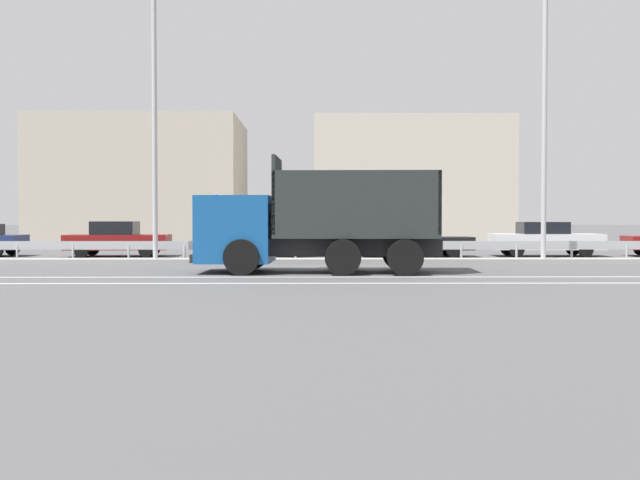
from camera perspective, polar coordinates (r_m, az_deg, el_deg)
ground_plane at (r=24.07m, az=0.37°, el=-2.23°), size 320.00×320.00×0.00m
lane_strip_0 at (r=20.80m, az=0.02°, el=-2.84°), size 52.66×0.16×0.01m
lane_strip_1 at (r=18.82m, az=0.08°, el=-3.31°), size 52.66×0.16×0.01m
median_island at (r=27.01m, az=0.27°, el=-1.61°), size 28.96×1.10×0.18m
median_guardrail at (r=28.06m, az=0.24°, el=-0.51°), size 52.66×0.09×0.78m
dump_truck at (r=22.59m, az=-2.30°, el=0.64°), size 7.39×3.00×3.47m
median_road_sign at (r=27.19m, az=-7.84°, el=1.10°), size 0.84×0.16×2.53m
street_lamp_1 at (r=27.83m, az=-12.59°, el=9.50°), size 0.72×2.20×9.92m
street_lamp_2 at (r=28.29m, az=16.79°, el=9.16°), size 0.71×1.92×9.81m
parked_car_2 at (r=33.12m, az=-15.17°, el=0.08°), size 4.37×2.16×1.51m
parked_car_3 at (r=32.00m, az=-4.22°, el=0.08°), size 4.26×2.13×1.52m
parked_car_4 at (r=31.98m, az=7.17°, el=-0.02°), size 4.84×1.98×1.40m
parked_car_5 at (r=33.55m, az=16.77°, el=0.08°), size 4.68×1.98×1.48m
background_building_0 at (r=52.31m, az=-13.25°, el=4.33°), size 13.16×9.94×8.21m
background_building_1 at (r=48.11m, az=6.59°, el=4.28°), size 11.72×9.73×7.67m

